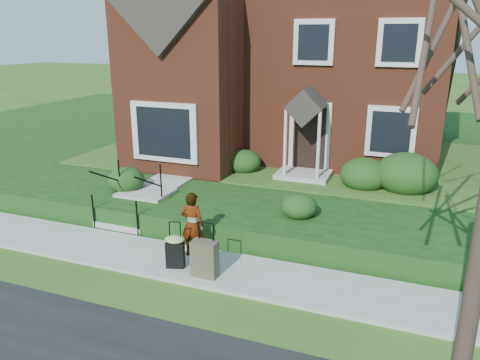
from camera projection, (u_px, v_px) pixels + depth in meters
The scene contains 10 objects.
ground at pixel (190, 266), 10.19m from camera, with size 120.00×120.00×0.00m, color #2D5119.
sidewalk at pixel (190, 264), 10.17m from camera, with size 60.00×1.60×0.08m, color #9E9B93.
terrace at pixel (406, 154), 18.43m from camera, with size 44.00×20.00×0.60m, color #12360E.
walkway at pixel (190, 168), 15.31m from camera, with size 1.20×6.00×0.06m, color #9E9B93.
main_house at pixel (299, 22), 17.25m from camera, with size 10.40×10.20×9.40m.
front_steps at pixel (137, 204), 12.55m from camera, with size 1.40×2.02×1.50m.
foundation_shrubs at pixel (294, 166), 13.79m from camera, with size 10.03×4.31×1.20m.
woman at pixel (192, 225), 10.27m from camera, with size 0.55×0.36×1.49m, color #999999.
suitcase_black at pixel (175, 250), 9.86m from camera, with size 0.50×0.45×1.02m.
suitcase_olive at pixel (205, 259), 9.50m from camera, with size 0.53×0.30×1.15m.
Camera 1 is at (4.32, -8.16, 4.83)m, focal length 35.00 mm.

